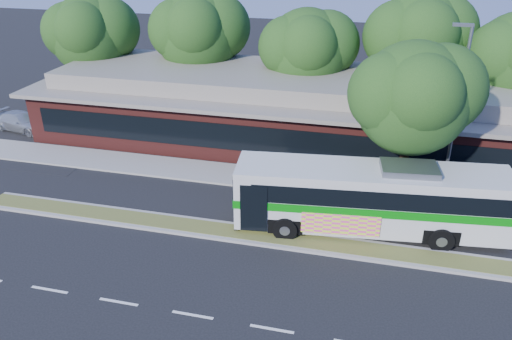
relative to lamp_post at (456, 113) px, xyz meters
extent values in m
plane|color=black|center=(-9.56, -6.00, -4.90)|extent=(120.00, 120.00, 0.00)
cube|color=#4D5725|center=(-9.56, -5.40, -4.83)|extent=(26.00, 1.10, 0.15)
cube|color=gray|center=(-9.56, 0.40, -4.84)|extent=(44.00, 2.60, 0.12)
cube|color=black|center=(-27.56, 4.00, -4.90)|extent=(14.00, 12.00, 0.01)
cube|color=#581F1B|center=(-9.56, 7.00, -3.30)|extent=(32.00, 10.00, 3.20)
cube|color=gray|center=(-9.56, 7.00, -1.58)|extent=(33.20, 11.20, 0.24)
cube|color=gray|center=(-9.56, 7.00, -0.95)|extent=(30.00, 8.00, 1.00)
cube|color=black|center=(-9.56, 1.97, -3.20)|extent=(30.00, 0.06, 1.60)
cylinder|color=slate|center=(0.04, 0.00, -0.40)|extent=(0.16, 0.16, 9.00)
cube|color=slate|center=(-0.36, 0.00, 4.10)|extent=(0.90, 0.18, 0.14)
cylinder|color=black|center=(-24.56, 9.00, -2.91)|extent=(0.44, 0.44, 3.99)
sphere|color=#194015|center=(-24.56, 9.00, 0.83)|extent=(5.80, 5.80, 5.80)
sphere|color=#194015|center=(-23.26, 9.43, 1.29)|extent=(4.52, 4.52, 4.52)
cylinder|color=black|center=(-16.56, 10.00, -2.80)|extent=(0.44, 0.44, 4.20)
sphere|color=#194015|center=(-16.56, 10.00, 1.10)|extent=(6.00, 6.00, 6.00)
sphere|color=#194015|center=(-15.21, 10.45, 1.58)|extent=(4.68, 4.68, 4.68)
cylinder|color=black|center=(-8.56, 9.00, -3.01)|extent=(0.44, 0.44, 3.78)
sphere|color=#194015|center=(-8.56, 9.00, 0.56)|extent=(5.60, 5.60, 5.60)
sphere|color=#194015|center=(-7.30, 9.42, 1.00)|extent=(4.37, 4.37, 4.37)
cylinder|color=black|center=(-1.56, 10.00, -2.70)|extent=(0.44, 0.44, 4.41)
sphere|color=#194015|center=(-1.56, 10.00, 1.37)|extent=(6.20, 6.20, 6.20)
sphere|color=#194015|center=(-0.17, 10.46, 1.86)|extent=(4.84, 4.84, 4.84)
cylinder|color=black|center=(4.44, 9.00, -2.97)|extent=(0.44, 0.44, 3.86)
cube|color=silver|center=(-3.56, -3.60, -3.14)|extent=(12.49, 3.94, 2.82)
cube|color=black|center=(-3.26, -3.57, -2.58)|extent=(11.52, 3.89, 0.85)
cube|color=silver|center=(-3.56, -3.60, -1.85)|extent=(12.52, 3.97, 0.27)
cube|color=#05780C|center=(-3.56, -3.60, -3.23)|extent=(12.56, 4.01, 0.39)
cube|color=black|center=(-9.69, -4.28, -2.80)|extent=(0.31, 2.29, 1.75)
cube|color=#EF4699|center=(-4.74, -5.08, -3.88)|extent=(3.46, 0.43, 1.02)
cube|color=slate|center=(-2.04, -3.43, -1.59)|extent=(2.62, 1.90, 0.31)
cylinder|color=black|center=(-7.19, -5.29, -4.34)|extent=(1.16, 0.49, 1.13)
cylinder|color=black|center=(-7.47, -2.74, -4.34)|extent=(1.16, 0.49, 1.13)
cylinder|color=black|center=(-0.37, -4.54, -4.34)|extent=(1.16, 0.49, 1.13)
cylinder|color=black|center=(-0.65, -1.99, -4.34)|extent=(1.16, 0.49, 1.13)
imported|color=#BABDC2|center=(-27.62, 3.73, -4.26)|extent=(4.69, 2.64, 1.28)
cylinder|color=black|center=(-2.12, -0.70, -2.87)|extent=(0.44, 0.44, 4.06)
sphere|color=#194015|center=(-2.12, -0.70, 0.78)|extent=(5.40, 5.40, 5.40)
sphere|color=#194015|center=(-0.90, -0.30, 1.21)|extent=(4.21, 4.21, 4.21)
camera|label=1|loc=(-3.91, -24.23, 8.04)|focal=35.00mm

